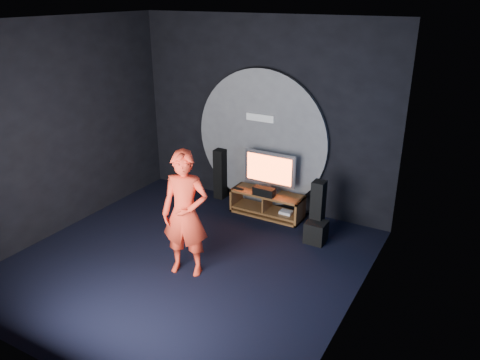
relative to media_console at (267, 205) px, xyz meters
name	(u,v)px	position (x,y,z in m)	size (l,w,h in m)	color
floor	(187,262)	(-0.36, -2.05, -0.20)	(5.00, 5.00, 0.00)	black
back_wall	(263,115)	(-0.36, 0.45, 1.55)	(5.00, 0.04, 3.50)	black
front_wall	(27,227)	(-0.36, -4.55, 1.55)	(5.00, 0.04, 3.50)	black
left_wall	(57,129)	(-2.86, -2.05, 1.55)	(0.04, 5.00, 3.50)	black
right_wall	(359,188)	(2.14, -2.05, 1.55)	(0.04, 5.00, 3.50)	black
ceiling	(175,21)	(-0.36, -2.05, 3.31)	(5.00, 5.00, 0.01)	black
wall_disc_panel	(261,139)	(-0.36, 0.39, 1.11)	(2.60, 0.11, 2.60)	#515156
media_console	(267,205)	(0.00, 0.00, 0.00)	(1.34, 0.45, 0.45)	brown
tv	(270,171)	(-0.01, 0.07, 0.66)	(0.98, 0.22, 0.74)	#ADADB4
center_speaker	(264,192)	(-0.01, -0.15, 0.33)	(0.40, 0.15, 0.15)	black
remote	(239,189)	(-0.54, -0.12, 0.27)	(0.18, 0.05, 0.02)	black
tower_speaker_left	(220,174)	(-1.17, 0.26, 0.31)	(0.20, 0.22, 1.00)	black
tower_speaker_right	(318,210)	(1.08, -0.33, 0.31)	(0.20, 0.22, 1.00)	black
subwoofer	(316,232)	(1.13, -0.49, -0.02)	(0.33, 0.33, 0.36)	black
player	(185,214)	(-0.20, -2.24, 0.74)	(0.68, 0.45, 1.87)	red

